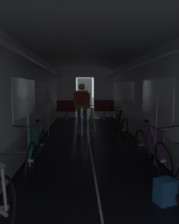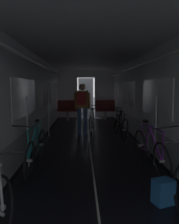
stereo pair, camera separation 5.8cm
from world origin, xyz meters
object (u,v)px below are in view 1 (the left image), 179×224
Objects in this scene: backpack_on_floor at (165,191)px; person_cyclist_aisle at (82,104)px; bicycle_black at (120,125)px; bench_seat_far_left at (66,108)px; bench_seat_far_right at (104,108)px; bicycle_purple at (151,150)px; bicycle_teal at (36,149)px; bicycle_white_in_aisle at (92,122)px.

person_cyclist_aisle is at bearing 104.74° from backpack_on_floor.
bicycle_black is at bearing 88.54° from backpack_on_floor.
bench_seat_far_left is 1.80m from bench_seat_far_right.
bicycle_purple is 1.00× the size of bicycle_teal.
bicycle_black is at bearing -33.75° from bicycle_white_in_aisle.
bicycle_teal reaches higher than bicycle_white_in_aisle.
bicycle_black is 1.39m from person_cyclist_aisle.
bicycle_white_in_aisle is at bearing -104.25° from bench_seat_far_right.
bench_seat_far_right is 3.45m from person_cyclist_aisle.
bench_seat_far_left reaches higher than backpack_on_floor.
bench_seat_far_right is at bearing 90.02° from backpack_on_floor.
bicycle_purple is 1.00× the size of bicycle_black.
bicycle_purple is at bearing -3.22° from bicycle_teal.
bicycle_purple is 3.36m from bicycle_white_in_aisle.
bicycle_black is (2.11, 2.52, -0.00)m from bicycle_teal.
bicycle_black reaches higher than bench_seat_far_right.
bench_seat_far_right is at bearing 71.71° from bicycle_teal.
bicycle_purple is at bearing -88.09° from bench_seat_far_right.
bicycle_white_in_aisle reaches higher than backpack_on_floor.
person_cyclist_aisle is at bearing 165.64° from bicycle_black.
person_cyclist_aisle reaches higher than bicycle_teal.
bicycle_white_in_aisle is 4.96× the size of backpack_on_floor.
bicycle_purple is at bearing -87.73° from bicycle_black.
person_cyclist_aisle is 1.00× the size of bicycle_white_in_aisle.
bicycle_purple is at bearing 80.60° from backpack_on_floor.
bicycle_purple is 2.65m from bicycle_black.
bench_seat_far_left is at bearing 118.22° from bicycle_black.
backpack_on_floor is (0.00, -7.42, -0.40)m from bench_seat_far_right.
bicycle_white_in_aisle is (-0.75, -2.97, -0.18)m from bench_seat_far_right.
bench_seat_far_left is at bearing 109.39° from bicycle_white_in_aisle.
bench_seat_far_right reaches higher than backpack_on_floor.
bench_seat_far_right is 6.39m from bicycle_teal.
bicycle_purple is (2.01, -6.19, -0.19)m from bench_seat_far_left.
bicycle_teal is at bearing -129.85° from bicycle_black.
bicycle_teal is (-2.21, 0.12, 0.00)m from bicycle_purple.
bench_seat_far_left is at bearing 102.23° from person_cyclist_aisle.
bicycle_purple reaches higher than backpack_on_floor.
bicycle_black reaches higher than bicycle_teal.
bicycle_white_in_aisle is (-0.96, 3.22, 0.00)m from bicycle_purple.
person_cyclist_aisle reaches higher than bench_seat_far_left.
backpack_on_floor is (0.76, -4.45, -0.21)m from bicycle_white_in_aisle.
bicycle_black is at bearing -88.36° from bench_seat_far_right.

